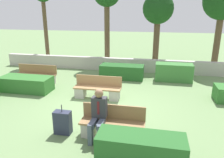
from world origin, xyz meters
TOP-DOWN VIEW (x-y plane):
  - ground_plane at (0.00, 0.00)m, footprint 60.00×60.00m
  - perimeter_wall at (0.00, 5.02)m, footprint 14.40×0.30m
  - bench_front at (0.69, -1.76)m, footprint 1.70×0.49m
  - bench_left_side at (-0.43, 0.81)m, footprint 1.82×0.48m
  - bench_right_side at (-3.72, 2.01)m, footprint 1.92×0.49m
  - person_seated_man at (0.35, -1.90)m, footprint 0.38×0.64m
  - hedge_block_near_left at (1.50, -2.68)m, footprint 1.91×0.68m
  - hedge_block_near_right at (0.06, 3.59)m, footprint 2.13×0.86m
  - hedge_block_far_left at (2.56, 3.68)m, footprint 1.72×0.72m
  - hedge_block_far_right at (-3.57, 0.97)m, footprint 2.14×0.89m
  - suitcase at (-0.67, -1.86)m, footprint 0.46×0.25m
  - tree_center_right at (1.63, 6.69)m, footprint 1.78×1.78m
  - tree_rightmost at (4.94, 6.27)m, footprint 2.03×2.03m

SIDE VIEW (x-z plane):
  - ground_plane at x=0.00m, z-range 0.00..0.00m
  - hedge_block_far_right at x=-3.57m, z-range 0.00..0.61m
  - bench_front at x=0.69m, z-range -0.10..0.74m
  - bench_left_side at x=-0.43m, z-range -0.10..0.74m
  - suitcase at x=-0.67m, z-range -0.10..0.75m
  - bench_right_side at x=-3.72m, z-range -0.09..0.75m
  - hedge_block_near_right at x=0.06m, z-range 0.00..0.68m
  - hedge_block_near_left at x=1.50m, z-range 0.00..0.69m
  - perimeter_wall at x=0.00m, z-range 0.00..0.71m
  - hedge_block_far_left at x=2.56m, z-range 0.00..0.84m
  - person_seated_man at x=0.35m, z-range 0.07..1.40m
  - tree_center_right at x=1.63m, z-range 1.13..5.39m
  - tree_rightmost at x=4.94m, z-range 1.28..6.06m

